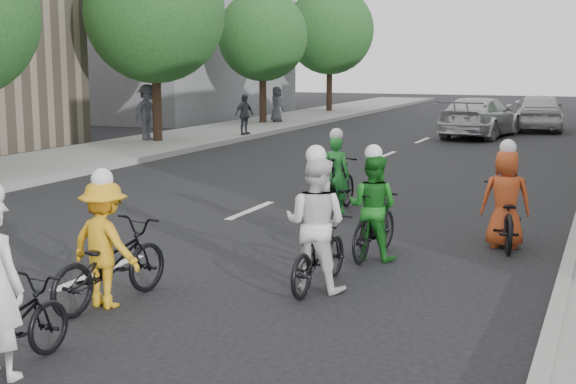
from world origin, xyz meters
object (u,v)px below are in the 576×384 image
Objects in this scene: follow_car_lead at (480,117)px; follow_car_trail at (539,112)px; cyclist_4 at (317,238)px; cyclist_0 at (373,216)px; spectator_1 at (244,114)px; cyclist_1 at (337,182)px; cyclist_5 at (2,313)px; spectator_0 at (148,112)px; cyclist_3 at (108,255)px; spectator_2 at (277,104)px; cyclist_2 at (506,209)px.

follow_car_trail is (1.83, 3.92, 0.03)m from follow_car_lead.
cyclist_4 reaches higher than follow_car_lead.
follow_car_trail is at bearing -107.31° from follow_car_lead.
spectator_1 is (-9.59, 15.80, 0.27)m from cyclist_0.
cyclist_5 reaches higher than cyclist_1.
cyclist_4 is 4.17m from cyclist_5.
cyclist_4 is 19.98m from spectator_1.
cyclist_0 is 0.89× the size of spectator_0.
follow_car_lead is (0.36, 25.54, 0.16)m from cyclist_5.
cyclist_5 reaches higher than follow_car_trail.
cyclist_3 is 27.08m from spectator_2.
cyclist_3 is 23.36m from follow_car_lead.
spectator_0 is at bearing -41.76° from cyclist_0.
cyclist_1 is (-1.67, 3.25, -0.04)m from cyclist_0.
spectator_0 is (-11.91, 12.81, 0.47)m from cyclist_0.
spectator_0 is (-12.16, -11.01, 0.33)m from follow_car_trail.
spectator_2 reaches higher than cyclist_3.
cyclist_4 is at bearing -110.85° from cyclist_5.
cyclist_5 is (0.35, -2.19, -0.02)m from cyclist_3.
spectator_0 reaches higher than cyclist_3.
cyclist_1 is 20.67m from follow_car_trail.
cyclist_1 is at bearing 78.32° from follow_car_trail.
cyclist_1 is at bearing -85.87° from cyclist_3.
cyclist_5 is 29.27m from spectator_2.
cyclist_1 is at bearing -88.10° from cyclist_5.
cyclist_1 is 1.19× the size of spectator_1.
spectator_0 is at bearing 161.31° from spectator_1.
spectator_0 is (-10.24, 9.56, 0.51)m from cyclist_1.
cyclist_5 is at bearing 79.40° from follow_car_trail.
cyclist_1 is 0.98× the size of cyclist_5.
cyclist_3 is at bearing 61.74° from cyclist_0.
cyclist_4 is 18.76m from spectator_0.
follow_car_lead is 4.33m from follow_car_trail.
spectator_2 is at bearing -69.50° from cyclist_2.
cyclist_1 is at bearing 97.39° from follow_car_lead.
follow_car_lead is (-3.30, 18.39, 0.16)m from cyclist_2.
follow_car_trail is 2.40× the size of spectator_0.
cyclist_5 is (-0.27, -8.89, -0.01)m from cyclist_1.
spectator_2 is at bearing -61.45° from cyclist_1.
cyclist_0 is 0.91× the size of cyclist_4.
cyclist_5 is at bearing -141.23° from spectator_1.
spectator_0 is 1.26× the size of spectator_1.
follow_car_trail is at bearing -36.94° from spectator_0.
cyclist_1 is 1.15× the size of spectator_2.
spectator_0 reaches higher than follow_car_lead.
follow_car_lead is (-1.58, 19.90, 0.11)m from cyclist_0.
cyclist_5 is 1.17× the size of spectator_2.
cyclist_3 is 18.90m from spectator_0.
cyclist_4 reaches higher than spectator_1.
spectator_1 is (-7.30, 19.25, 0.30)m from cyclist_3.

